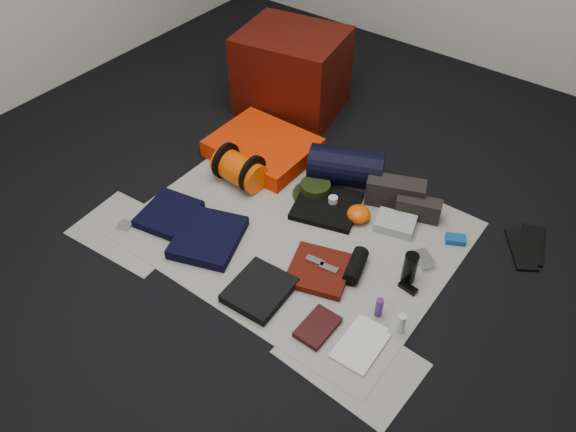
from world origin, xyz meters
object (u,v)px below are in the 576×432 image
Objects in this scene: red_cabinet at (292,72)px; water_bottle at (410,268)px; navy_duffel at (346,167)px; stuff_sack at (239,170)px; compact_camera at (424,259)px; sleeping_pad at (263,147)px; paperback_book at (318,327)px.

water_bottle is at bearing -43.78° from red_cabinet.
water_bottle is (0.65, -0.44, -0.02)m from navy_duffel.
stuff_sack reaches higher than compact_camera.
compact_camera is at bearing -9.95° from sleeping_pad.
compact_camera is at bearing 74.06° from paperback_book.
sleeping_pad reaches higher than paperback_book.
navy_duffel is 0.78m from water_bottle.
red_cabinet is 2.16× the size of stuff_sack.
red_cabinet is at bearing -174.28° from compact_camera.
sleeping_pad is 3.46× the size of water_bottle.
compact_camera is 0.53× the size of paperback_book.
sleeping_pad is 0.29m from stuff_sack.
red_cabinet is 1.65m from water_bottle.
paperback_book is at bearing -31.26° from stuff_sack.
navy_duffel is 2.45× the size of water_bottle.
sleeping_pad is 0.55m from navy_duffel.
sleeping_pad is at bearing 100.52° from stuff_sack.
stuff_sack is 2.74× the size of compact_camera.
paperback_book is at bearing -60.27° from red_cabinet.
sleeping_pad is 1.41× the size of navy_duffel.
water_bottle reaches higher than paperback_book.
water_bottle is 0.83× the size of paperback_book.
water_bottle reaches higher than sleeping_pad.
stuff_sack is 1.15m from compact_camera.
red_cabinet is 1.59m from compact_camera.
red_cabinet is 1.54× the size of navy_duffel.
stuff_sack is at bearing -166.38° from navy_duffel.
navy_duffel reaches higher than paperback_book.
water_bottle is at bearing -16.78° from sleeping_pad.
sleeping_pad is (0.18, -0.54, -0.21)m from red_cabinet.
stuff_sack is 1.14m from water_bottle.
red_cabinet is 0.88m from stuff_sack.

